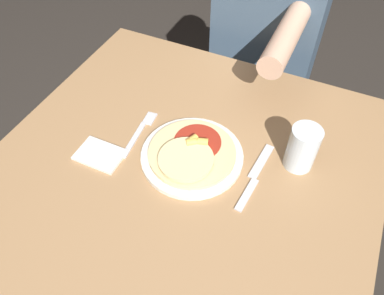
{
  "coord_description": "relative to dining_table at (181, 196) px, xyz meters",
  "views": [
    {
      "loc": [
        0.26,
        -0.5,
        1.48
      ],
      "look_at": [
        0.01,
        0.05,
        0.78
      ],
      "focal_mm": 35.0,
      "sensor_mm": 36.0,
      "label": 1
    }
  ],
  "objects": [
    {
      "name": "ground_plane",
      "position": [
        0.0,
        0.0,
        -0.62
      ],
      "size": [
        8.0,
        8.0,
        0.0
      ],
      "primitive_type": "plane",
      "color": "#2D2823"
    },
    {
      "name": "dining_table",
      "position": [
        0.0,
        0.0,
        0.0
      ],
      "size": [
        0.95,
        0.97,
        0.74
      ],
      "color": "#9E754C",
      "rests_on": "ground_plane"
    },
    {
      "name": "plate",
      "position": [
        0.01,
        0.05,
        0.12
      ],
      "size": [
        0.26,
        0.26,
        0.01
      ],
      "color": "silver",
      "rests_on": "dining_table"
    },
    {
      "name": "pizza",
      "position": [
        0.01,
        0.04,
        0.14
      ],
      "size": [
        0.22,
        0.22,
        0.04
      ],
      "color": "#E0C689",
      "rests_on": "plate"
    },
    {
      "name": "fork",
      "position": [
        -0.16,
        0.07,
        0.12
      ],
      "size": [
        0.03,
        0.18,
        0.0
      ],
      "color": "silver",
      "rests_on": "dining_table"
    },
    {
      "name": "knife",
      "position": [
        0.17,
        0.06,
        0.12
      ],
      "size": [
        0.03,
        0.22,
        0.0
      ],
      "color": "silver",
      "rests_on": "dining_table"
    },
    {
      "name": "drinking_glass",
      "position": [
        0.26,
        0.14,
        0.17
      ],
      "size": [
        0.07,
        0.07,
        0.12
      ],
      "color": "silver",
      "rests_on": "dining_table"
    },
    {
      "name": "napkin",
      "position": [
        -0.21,
        -0.04,
        0.12
      ],
      "size": [
        0.12,
        0.08,
        0.01
      ],
      "color": "silver",
      "rests_on": "dining_table"
    },
    {
      "name": "person_diner",
      "position": [
        0.01,
        0.69,
        0.09
      ],
      "size": [
        0.36,
        0.52,
        1.22
      ],
      "color": "#2D2D38",
      "rests_on": "ground_plane"
    }
  ]
}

